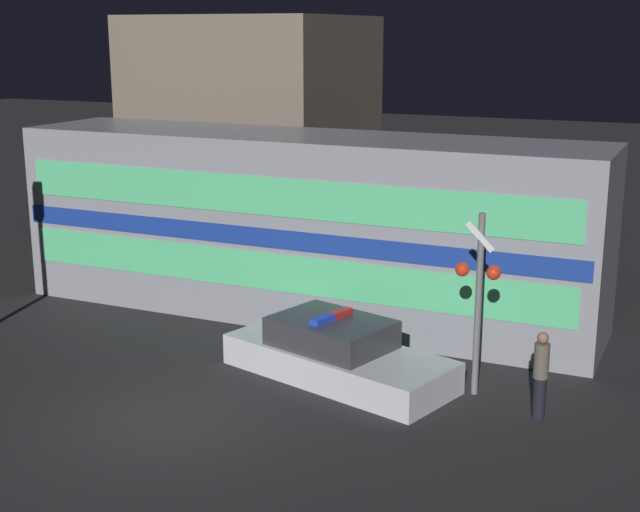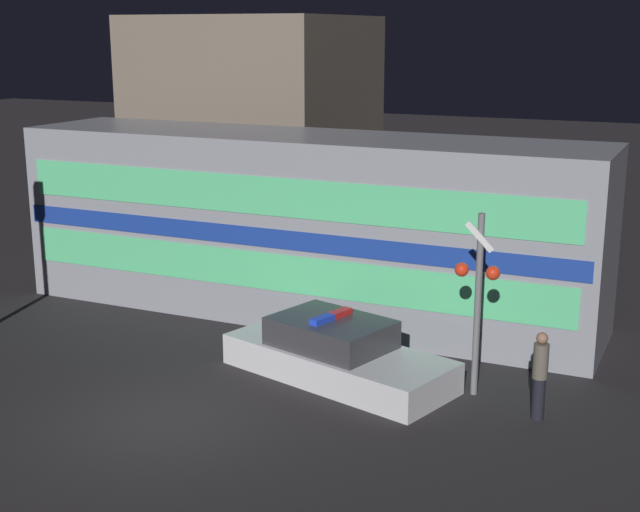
{
  "view_description": "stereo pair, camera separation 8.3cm",
  "coord_description": "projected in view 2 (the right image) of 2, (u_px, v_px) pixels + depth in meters",
  "views": [
    {
      "loc": [
        8.77,
        -12.48,
        6.93
      ],
      "look_at": [
        0.76,
        5.13,
        2.02
      ],
      "focal_mm": 50.0,
      "sensor_mm": 36.0,
      "label": 1
    },
    {
      "loc": [
        8.85,
        -12.45,
        6.93
      ],
      "look_at": [
        0.76,
        5.13,
        2.02
      ],
      "focal_mm": 50.0,
      "sensor_mm": 36.0,
      "label": 2
    }
  ],
  "objects": [
    {
      "name": "ground_plane",
      "position": [
        165.0,
        422.0,
        16.25
      ],
      "size": [
        120.0,
        120.0,
        0.0
      ],
      "primitive_type": "plane",
      "color": "#262326"
    },
    {
      "name": "train",
      "position": [
        304.0,
        225.0,
        22.05
      ],
      "size": [
        14.63,
        3.22,
        4.49
      ],
      "color": "gray",
      "rests_on": "ground_plane"
    },
    {
      "name": "police_car",
      "position": [
        336.0,
        354.0,
        18.22
      ],
      "size": [
        5.16,
        3.16,
        1.34
      ],
      "rotation": [
        0.0,
        0.0,
        -0.28
      ],
      "color": "silver",
      "rests_on": "ground_plane"
    },
    {
      "name": "pedestrian",
      "position": [
        540.0,
        375.0,
        16.18
      ],
      "size": [
        0.28,
        0.28,
        1.67
      ],
      "color": "black",
      "rests_on": "ground_plane"
    },
    {
      "name": "crossing_signal_near",
      "position": [
        478.0,
        291.0,
        16.91
      ],
      "size": [
        0.87,
        0.35,
        3.62
      ],
      "color": "slate",
      "rests_on": "ground_plane"
    },
    {
      "name": "building_left",
      "position": [
        256.0,
        128.0,
        30.37
      ],
      "size": [
        6.81,
        6.51,
        7.4
      ],
      "color": "#726656",
      "rests_on": "ground_plane"
    }
  ]
}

